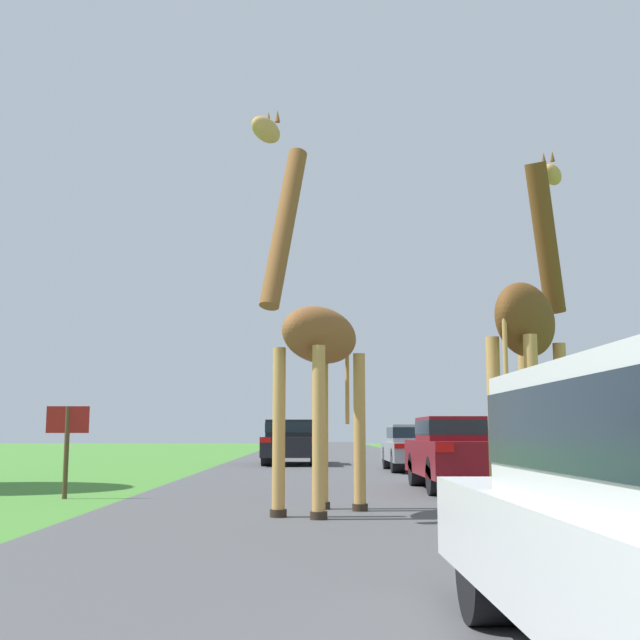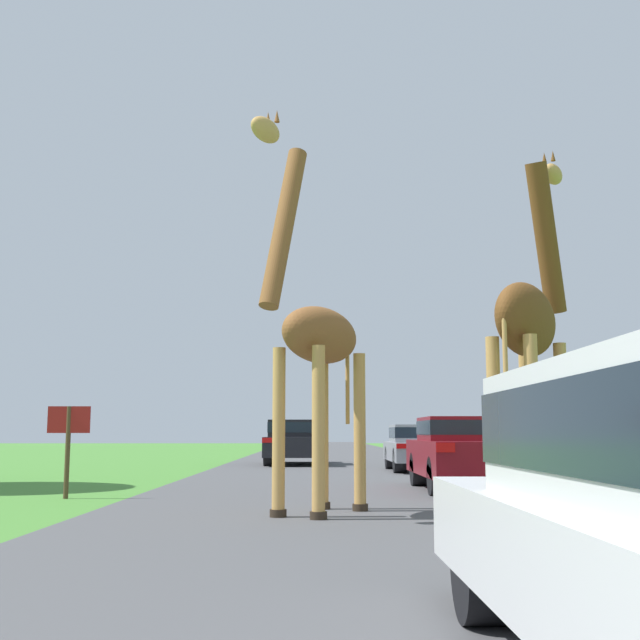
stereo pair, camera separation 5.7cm
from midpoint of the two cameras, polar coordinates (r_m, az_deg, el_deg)
road at (r=29.28m, az=1.05°, el=-10.08°), size 7.83×120.00×0.00m
giraffe_near_road at (r=10.82m, az=-0.46°, el=-1.31°), size 1.66×2.52×5.13m
giraffe_companion at (r=11.18m, az=14.59°, el=-0.33°), size 1.78×2.36×5.28m
car_queue_right at (r=22.99m, az=6.91°, el=-8.88°), size 1.75×4.02×1.28m
car_queue_left at (r=27.48m, az=-2.00°, el=-8.57°), size 1.97×4.67×1.49m
car_far_ahead at (r=15.49m, az=10.05°, el=-9.13°), size 1.71×4.27×1.36m
sign_post at (r=13.98m, az=-17.65°, el=-7.72°), size 0.70×0.08×1.50m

